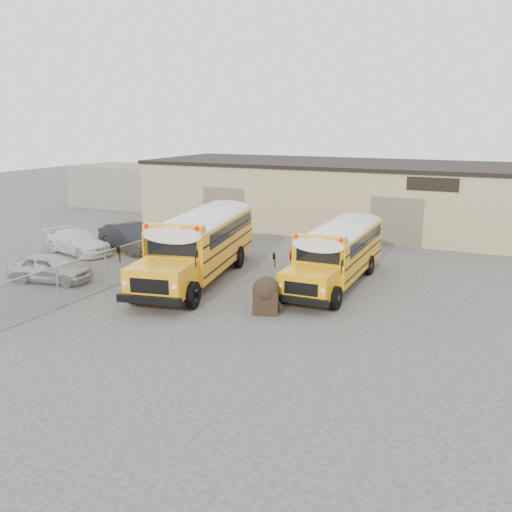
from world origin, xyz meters
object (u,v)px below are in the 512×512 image
at_px(tarp_bundle, 266,294).
at_px(car_silver, 50,268).
at_px(school_bus_right, 366,228).
at_px(car_dark, 131,237).
at_px(car_white, 78,242).
at_px(school_bus_left, 238,217).

relative_size(tarp_bundle, car_silver, 0.38).
xyz_separation_m(school_bus_right, car_dark, (-12.97, -4.59, -0.81)).
height_order(car_white, car_dark, car_dark).
xyz_separation_m(school_bus_left, car_white, (-7.77, -5.22, -1.21)).
distance_m(school_bus_left, car_white, 9.44).
xyz_separation_m(tarp_bundle, car_dark, (-11.88, 6.78, 0.04)).
bearing_deg(school_bus_left, school_bus_right, 9.33).
relative_size(school_bus_right, car_dark, 1.95).
distance_m(school_bus_right, car_dark, 13.78).
bearing_deg(car_white, tarp_bundle, -94.11).
xyz_separation_m(car_white, car_dark, (2.33, 1.87, 0.13)).
bearing_deg(car_white, car_dark, -36.28).
bearing_deg(car_white, school_bus_right, -52.17).
height_order(school_bus_left, tarp_bundle, school_bus_left).
xyz_separation_m(school_bus_left, car_silver, (-4.76, -10.43, -1.20)).
relative_size(school_bus_right, car_white, 2.06).
height_order(school_bus_left, car_dark, school_bus_left).
relative_size(car_white, car_dark, 0.95).
distance_m(car_silver, car_white, 6.01).
height_order(car_silver, car_dark, car_dark).
xyz_separation_m(school_bus_left, school_bus_right, (7.53, 1.24, -0.26)).
height_order(school_bus_left, car_silver, school_bus_left).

